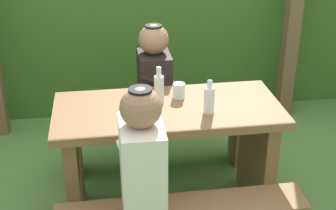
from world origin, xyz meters
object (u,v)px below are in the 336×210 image
Objects in this scene: drinking_glass at (179,91)px; bottle_right at (159,88)px; person_white_shirt at (142,157)px; picnic_table at (168,142)px; person_black_coat at (154,78)px; bottle_left at (209,99)px; bench_far at (158,132)px.

drinking_glass is 0.41× the size of bottle_right.
person_white_shirt is 7.26× the size of drinking_glass.
person_black_coat is at bearing 92.49° from picnic_table.
bottle_right is (-0.13, -0.06, 0.05)m from drinking_glass.
bottle_left is at bearing -32.80° from bottle_right.
drinking_glass is at bearing 54.09° from picnic_table.
person_black_coat is at bearing 111.75° from bottle_left.
bottle_right reaches higher than bench_far.
picnic_table is 0.57m from bench_far.
bottle_right is at bearing -95.81° from bench_far.
person_black_coat is 0.69m from bottle_left.
bottle_right is at bearing 125.60° from picnic_table.
person_white_shirt reaches higher than picnic_table.
person_white_shirt reaches higher than drinking_glass.
person_black_coat is at bearing 79.68° from person_white_shirt.
drinking_glass is at bearing -74.52° from person_black_coat.
drinking_glass is at bearing 22.68° from bottle_right.
picnic_table is 0.61m from person_white_shirt.
person_black_coat is at bearing 86.98° from bottle_right.
bottle_right is (-0.02, -0.45, 0.12)m from person_black_coat.
picnic_table is 0.57m from person_black_coat.
bench_far is 6.65× the size of bottle_left.
bench_far is 0.45m from person_black_coat.
person_black_coat is at bearing 105.48° from drinking_glass.
person_white_shirt is at bearing -100.32° from person_black_coat.
picnic_table is 1.95× the size of person_black_coat.
drinking_glass is (0.09, -0.40, 0.52)m from bench_far.
picnic_table is 6.65× the size of bottle_left.
bottle_left is (0.25, -0.63, 0.11)m from person_black_coat.
bench_far is at bearing 8.35° from person_black_coat.
person_black_coat is (-0.02, -0.00, 0.45)m from bench_far.
bench_far is at bearing 102.32° from drinking_glass.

